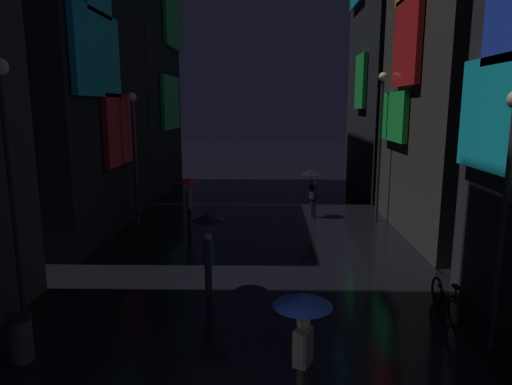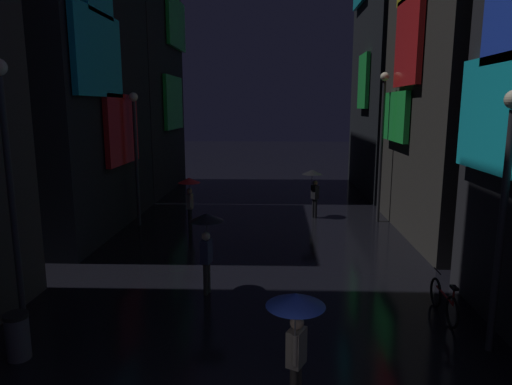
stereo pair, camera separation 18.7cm
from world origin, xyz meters
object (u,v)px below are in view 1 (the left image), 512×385
(pedestrian_foreground_left_black, at_px, (312,180))
(streetlamp_left_far, at_px, (134,144))
(streetlamp_right_far, at_px, (380,132))
(trash_bin, at_px, (21,337))
(pedestrian_midstreet_centre_black, at_px, (208,231))
(streetlamp_right_near, at_px, (507,192))
(pedestrian_near_crossing_red, at_px, (188,189))
(pedestrian_far_right_blue, at_px, (303,319))
(streetlamp_left_near, at_px, (10,166))
(bicycle_parked_at_storefront, at_px, (445,300))

(pedestrian_foreground_left_black, xyz_separation_m, streetlamp_left_far, (-7.26, -1.71, 1.71))
(streetlamp_right_far, height_order, trash_bin, streetlamp_right_far)
(pedestrian_midstreet_centre_black, height_order, streetlamp_right_far, streetlamp_right_far)
(pedestrian_foreground_left_black, height_order, streetlamp_right_near, streetlamp_right_near)
(pedestrian_near_crossing_red, relative_size, streetlamp_right_near, 0.41)
(pedestrian_midstreet_centre_black, bearing_deg, pedestrian_far_right_blue, -66.61)
(streetlamp_left_near, relative_size, trash_bin, 6.25)
(pedestrian_foreground_left_black, relative_size, bicycle_parked_at_storefront, 1.16)
(pedestrian_far_right_blue, height_order, streetlamp_left_near, streetlamp_left_near)
(pedestrian_foreground_left_black, height_order, streetlamp_left_near, streetlamp_left_near)
(streetlamp_left_far, bearing_deg, bicycle_parked_at_storefront, -39.57)
(pedestrian_near_crossing_red, relative_size, pedestrian_far_right_blue, 1.00)
(pedestrian_far_right_blue, distance_m, streetlamp_right_far, 13.50)
(pedestrian_far_right_blue, relative_size, streetlamp_left_far, 0.39)
(pedestrian_far_right_blue, xyz_separation_m, trash_bin, (-5.30, 1.49, -1.20))
(streetlamp_left_far, height_order, streetlamp_left_near, streetlamp_left_near)
(streetlamp_left_far, bearing_deg, streetlamp_left_near, -90.00)
(pedestrian_midstreet_centre_black, xyz_separation_m, streetlamp_right_far, (6.12, 7.82, 2.15))
(bicycle_parked_at_storefront, xyz_separation_m, streetlamp_right_near, (0.40, -1.48, 2.86))
(streetlamp_right_near, relative_size, streetlamp_left_near, 0.89)
(streetlamp_left_far, bearing_deg, pedestrian_near_crossing_red, -17.01)
(pedestrian_near_crossing_red, xyz_separation_m, trash_bin, (-1.57, -9.47, -1.20))
(streetlamp_right_near, xyz_separation_m, trash_bin, (-9.30, -0.75, -2.78))
(streetlamp_right_far, height_order, streetlamp_right_near, streetlamp_right_far)
(pedestrian_midstreet_centre_black, height_order, trash_bin, pedestrian_midstreet_centre_black)
(trash_bin, bearing_deg, streetlamp_left_near, 116.60)
(pedestrian_far_right_blue, bearing_deg, streetlamp_right_near, 29.21)
(pedestrian_midstreet_centre_black, relative_size, streetlamp_left_near, 0.36)
(pedestrian_midstreet_centre_black, xyz_separation_m, streetlamp_right_near, (6.12, -2.66, 1.58))
(streetlamp_right_near, bearing_deg, pedestrian_far_right_blue, -150.79)
(pedestrian_near_crossing_red, bearing_deg, trash_bin, -99.40)
(pedestrian_far_right_blue, relative_size, streetlamp_left_near, 0.36)
(streetlamp_right_near, bearing_deg, streetlamp_right_far, 90.00)
(pedestrian_near_crossing_red, distance_m, trash_bin, 9.67)
(pedestrian_far_right_blue, bearing_deg, bicycle_parked_at_storefront, 45.90)
(streetlamp_left_near, bearing_deg, bicycle_parked_at_storefront, 4.93)
(pedestrian_foreground_left_black, distance_m, pedestrian_midstreet_centre_black, 9.11)
(streetlamp_left_near, bearing_deg, trash_bin, -63.40)
(pedestrian_far_right_blue, distance_m, streetlamp_left_near, 6.93)
(pedestrian_midstreet_centre_black, xyz_separation_m, trash_bin, (-3.18, -3.41, -1.20))
(pedestrian_foreground_left_black, height_order, trash_bin, pedestrian_foreground_left_black)
(bicycle_parked_at_storefront, xyz_separation_m, streetlamp_right_far, (0.40, 9.00, 3.43))
(pedestrian_far_right_blue, bearing_deg, streetlamp_left_near, 154.26)
(pedestrian_midstreet_centre_black, bearing_deg, streetlamp_right_far, 51.92)
(streetlamp_right_far, distance_m, trash_bin, 14.96)
(streetlamp_right_near, bearing_deg, pedestrian_foreground_left_black, 103.82)
(pedestrian_foreground_left_black, height_order, bicycle_parked_at_storefront, pedestrian_foreground_left_black)
(bicycle_parked_at_storefront, bearing_deg, pedestrian_far_right_blue, -134.10)
(streetlamp_left_near, bearing_deg, streetlamp_right_near, -3.73)
(pedestrian_far_right_blue, bearing_deg, streetlamp_left_far, 117.23)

